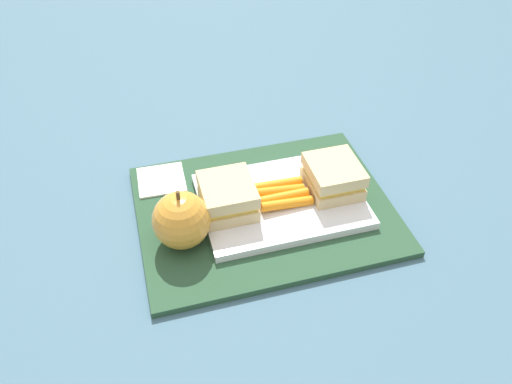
{
  "coord_description": "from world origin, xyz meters",
  "views": [
    {
      "loc": [
        0.16,
        0.51,
        0.52
      ],
      "look_at": [
        0.01,
        0.0,
        0.04
      ],
      "focal_mm": 36.22,
      "sensor_mm": 36.0,
      "label": 1
    }
  ],
  "objects_px": {
    "sandwich_half_right": "(228,196)",
    "carrot_sticks_bundle": "(281,194)",
    "sandwich_half_left": "(333,177)",
    "apple": "(181,220)",
    "paper_napkin": "(161,180)",
    "food_tray": "(281,201)"
  },
  "relations": [
    {
      "from": "apple",
      "to": "sandwich_half_right",
      "type": "bearing_deg",
      "value": -154.25
    },
    {
      "from": "paper_napkin",
      "to": "carrot_sticks_bundle",
      "type": "bearing_deg",
      "value": 148.59
    },
    {
      "from": "food_tray",
      "to": "paper_napkin",
      "type": "relative_size",
      "value": 3.29
    },
    {
      "from": "paper_napkin",
      "to": "sandwich_half_right",
      "type": "bearing_deg",
      "value": 129.92
    },
    {
      "from": "sandwich_half_left",
      "to": "sandwich_half_right",
      "type": "relative_size",
      "value": 1.0
    },
    {
      "from": "sandwich_half_right",
      "to": "paper_napkin",
      "type": "height_order",
      "value": "sandwich_half_right"
    },
    {
      "from": "sandwich_half_right",
      "to": "paper_napkin",
      "type": "relative_size",
      "value": 1.14
    },
    {
      "from": "apple",
      "to": "food_tray",
      "type": "bearing_deg",
      "value": -167.19
    },
    {
      "from": "sandwich_half_left",
      "to": "apple",
      "type": "relative_size",
      "value": 0.91
    },
    {
      "from": "sandwich_half_right",
      "to": "carrot_sticks_bundle",
      "type": "bearing_deg",
      "value": -179.87
    },
    {
      "from": "sandwich_half_left",
      "to": "apple",
      "type": "xyz_separation_m",
      "value": [
        0.23,
        0.03,
        0.0
      ]
    },
    {
      "from": "food_tray",
      "to": "paper_napkin",
      "type": "xyz_separation_m",
      "value": [
        0.16,
        -0.1,
        -0.0
      ]
    },
    {
      "from": "food_tray",
      "to": "apple",
      "type": "height_order",
      "value": "apple"
    },
    {
      "from": "food_tray",
      "to": "sandwich_half_right",
      "type": "relative_size",
      "value": 2.88
    },
    {
      "from": "sandwich_half_right",
      "to": "carrot_sticks_bundle",
      "type": "height_order",
      "value": "sandwich_half_right"
    },
    {
      "from": "sandwich_half_left",
      "to": "carrot_sticks_bundle",
      "type": "height_order",
      "value": "sandwich_half_left"
    },
    {
      "from": "sandwich_half_right",
      "to": "paper_napkin",
      "type": "distance_m",
      "value": 0.13
    },
    {
      "from": "sandwich_half_left",
      "to": "paper_napkin",
      "type": "relative_size",
      "value": 1.14
    },
    {
      "from": "sandwich_half_left",
      "to": "apple",
      "type": "bearing_deg",
      "value": 8.46
    },
    {
      "from": "carrot_sticks_bundle",
      "to": "apple",
      "type": "bearing_deg",
      "value": 12.85
    },
    {
      "from": "food_tray",
      "to": "sandwich_half_left",
      "type": "bearing_deg",
      "value": 180.0
    },
    {
      "from": "sandwich_half_left",
      "to": "sandwich_half_right",
      "type": "height_order",
      "value": "same"
    }
  ]
}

